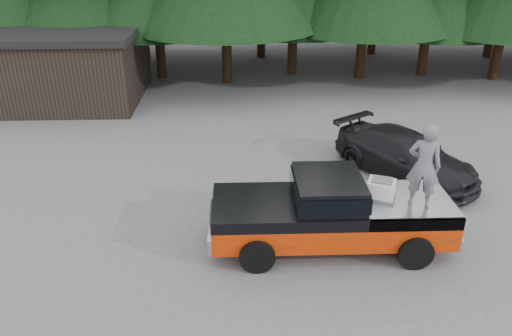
{
  "coord_description": "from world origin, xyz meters",
  "views": [
    {
      "loc": [
        -0.42,
        -10.86,
        7.28
      ],
      "look_at": [
        -0.03,
        0.0,
        2.01
      ],
      "focal_mm": 35.0,
      "sensor_mm": 36.0,
      "label": 1
    }
  ],
  "objects_px": {
    "parked_car": "(405,155)",
    "utility_building": "(50,63)",
    "pickup_truck": "(330,222)",
    "air_compressor": "(381,190)",
    "man_on_bed": "(424,166)"
  },
  "relations": [
    {
      "from": "pickup_truck",
      "to": "utility_building",
      "type": "bearing_deg",
      "value": 131.08
    },
    {
      "from": "air_compressor",
      "to": "man_on_bed",
      "type": "xyz_separation_m",
      "value": [
        0.81,
        -0.37,
        0.81
      ]
    },
    {
      "from": "pickup_truck",
      "to": "man_on_bed",
      "type": "height_order",
      "value": "man_on_bed"
    },
    {
      "from": "pickup_truck",
      "to": "utility_building",
      "type": "xyz_separation_m",
      "value": [
        -10.79,
        12.38,
        1.0
      ]
    },
    {
      "from": "pickup_truck",
      "to": "parked_car",
      "type": "xyz_separation_m",
      "value": [
        3.06,
        3.79,
        0.05
      ]
    },
    {
      "from": "pickup_truck",
      "to": "air_compressor",
      "type": "height_order",
      "value": "air_compressor"
    },
    {
      "from": "pickup_truck",
      "to": "utility_building",
      "type": "height_order",
      "value": "utility_building"
    },
    {
      "from": "air_compressor",
      "to": "utility_building",
      "type": "distance_m",
      "value": 17.21
    },
    {
      "from": "pickup_truck",
      "to": "air_compressor",
      "type": "distance_m",
      "value": 1.48
    },
    {
      "from": "air_compressor",
      "to": "man_on_bed",
      "type": "height_order",
      "value": "man_on_bed"
    },
    {
      "from": "man_on_bed",
      "to": "utility_building",
      "type": "xyz_separation_m",
      "value": [
        -12.79,
        12.73,
        -0.69
      ]
    },
    {
      "from": "utility_building",
      "to": "man_on_bed",
      "type": "bearing_deg",
      "value": -44.88
    },
    {
      "from": "parked_car",
      "to": "utility_building",
      "type": "xyz_separation_m",
      "value": [
        -13.85,
        8.59,
        0.95
      ]
    },
    {
      "from": "pickup_truck",
      "to": "air_compressor",
      "type": "bearing_deg",
      "value": 0.97
    },
    {
      "from": "air_compressor",
      "to": "parked_car",
      "type": "xyz_separation_m",
      "value": [
        1.87,
        3.77,
        -0.83
      ]
    }
  ]
}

